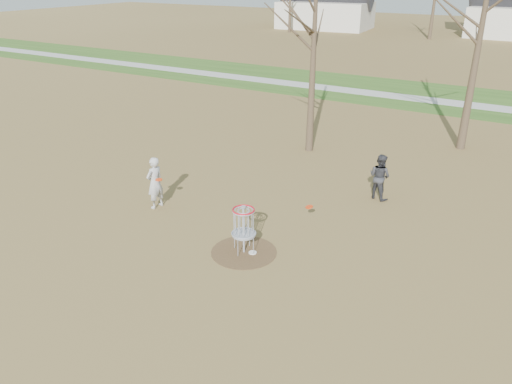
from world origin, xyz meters
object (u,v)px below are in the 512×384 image
player_throwing (380,177)px  disc_grounded (253,253)px  player_standing (155,183)px  disc_golf_basket (244,222)px

player_throwing → disc_grounded: player_throwing is taller
disc_grounded → player_standing: bearing=167.8°
disc_golf_basket → player_standing: bearing=166.1°
player_standing → disc_golf_basket: player_standing is taller
player_standing → disc_grounded: player_standing is taller
player_throwing → disc_golf_basket: 5.64m
disc_golf_basket → player_throwing: bearing=68.9°
player_standing → disc_grounded: (4.14, -0.89, -0.83)m
disc_grounded → disc_golf_basket: 0.93m
player_standing → player_throwing: size_ratio=1.10×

